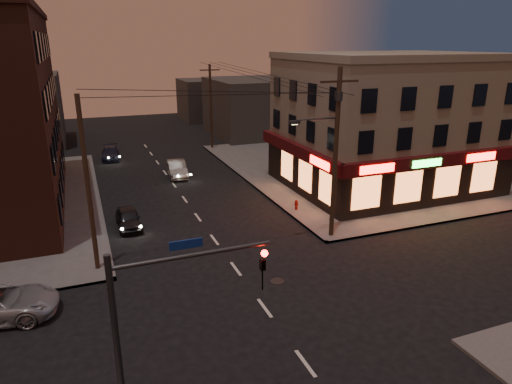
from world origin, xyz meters
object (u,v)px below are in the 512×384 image
fire_hydrant (296,204)px  sedan_far (110,153)px  sedan_mid (177,169)px  sedan_near (128,219)px

fire_hydrant → sedan_far: bearing=118.2°
sedan_far → fire_hydrant: size_ratio=5.92×
sedan_far → sedan_mid: bearing=-54.9°
sedan_near → sedan_mid: size_ratio=0.83×
sedan_mid → sedan_far: (-4.99, 8.67, -0.10)m
sedan_mid → sedan_far: 10.00m
sedan_far → sedan_near: bearing=-86.1°
sedan_mid → fire_hydrant: size_ratio=6.08×
sedan_mid → sedan_far: bearing=125.0°
fire_hydrant → sedan_near: bearing=173.4°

